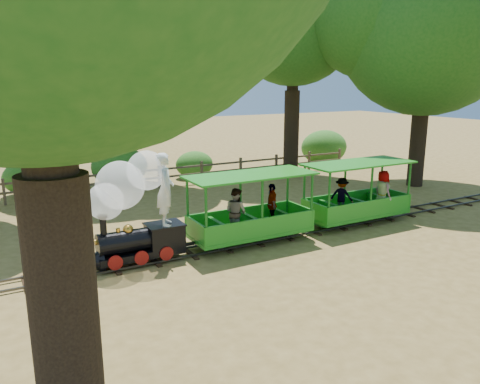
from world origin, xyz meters
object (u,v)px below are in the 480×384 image
locomotive (132,200)px  fence (181,172)px  carriage_rear (359,199)px  carriage_front (251,215)px

locomotive → fence: size_ratio=0.16×
locomotive → carriage_rear: size_ratio=0.79×
carriage_front → fence: carriage_front is taller
carriage_rear → carriage_front: bearing=179.8°
fence → carriage_front: bearing=-98.1°
carriage_front → fence: (1.14, 8.02, -0.24)m
locomotive → carriage_front: locomotive is taller
carriage_front → fence: size_ratio=0.20×
locomotive → carriage_rear: locomotive is taller
carriage_front → carriage_rear: 4.00m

